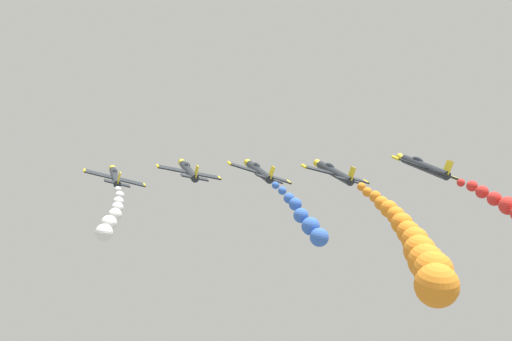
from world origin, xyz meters
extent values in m
cylinder|color=#23282D|center=(-18.08, 14.17, 102.44)|extent=(1.40, 9.00, 1.40)
cone|color=yellow|center=(-18.08, 19.27, 102.44)|extent=(1.33, 1.20, 1.33)
cube|color=#23282D|center=(-18.12, 13.77, 102.35)|extent=(8.76, 1.90, 3.16)
cylinder|color=yellow|center=(-22.46, 13.77, 103.85)|extent=(0.46, 1.40, 0.46)
cylinder|color=yellow|center=(-13.77, 13.77, 100.85)|extent=(0.46, 1.40, 0.46)
cube|color=#23282D|center=(-18.07, 10.17, 102.49)|extent=(3.65, 1.20, 1.41)
cube|color=yellow|center=(-17.77, 10.07, 103.36)|extent=(0.65, 1.10, 1.56)
ellipsoid|color=black|center=(-17.92, 15.97, 102.91)|extent=(0.98, 2.20, 0.92)
sphere|color=white|center=(-18.23, 6.80, 102.50)|extent=(0.93, 0.93, 0.93)
sphere|color=white|center=(-18.19, 4.42, 102.32)|extent=(1.20, 1.20, 1.20)
sphere|color=white|center=(-18.55, 2.05, 102.15)|extent=(1.38, 1.38, 1.38)
sphere|color=white|center=(-18.86, -0.33, 102.08)|extent=(1.53, 1.53, 1.53)
sphere|color=white|center=(-19.34, -2.70, 101.95)|extent=(1.69, 1.69, 1.69)
sphere|color=white|center=(-20.24, -5.08, 101.76)|extent=(1.91, 1.91, 1.91)
sphere|color=white|center=(-20.97, -7.45, 101.47)|extent=(2.05, 2.05, 2.05)
cylinder|color=#23282D|center=(-8.18, 6.14, 104.56)|extent=(1.35, 9.00, 1.35)
cone|color=yellow|center=(-8.18, 11.24, 104.56)|extent=(1.29, 1.20, 1.29)
cube|color=#23282D|center=(-8.21, 5.74, 104.46)|extent=(8.92, 1.90, 2.62)
cylinder|color=yellow|center=(-12.64, 5.74, 105.68)|extent=(0.44, 1.40, 0.44)
cylinder|color=yellow|center=(-3.78, 5.74, 103.24)|extent=(0.44, 1.40, 0.44)
cube|color=#23282D|center=(-8.17, 2.14, 104.61)|extent=(3.71, 1.20, 1.18)
cube|color=yellow|center=(-7.93, 2.04, 105.49)|extent=(0.56, 1.10, 1.58)
ellipsoid|color=black|center=(-8.05, 7.94, 105.03)|extent=(0.96, 2.20, 0.89)
cylinder|color=#23282D|center=(0.42, -0.16, 105.33)|extent=(1.42, 9.00, 1.42)
cone|color=yellow|center=(0.42, 4.94, 105.33)|extent=(1.35, 1.20, 1.35)
cube|color=#23282D|center=(0.39, -0.56, 105.24)|extent=(8.64, 1.90, 3.50)
cylinder|color=yellow|center=(-3.90, -0.56, 106.90)|extent=(0.47, 1.40, 0.47)
cylinder|color=yellow|center=(4.67, -0.56, 103.57)|extent=(0.47, 1.40, 0.47)
cube|color=#23282D|center=(0.44, -4.16, 105.38)|extent=(3.61, 1.20, 1.54)
cube|color=yellow|center=(0.77, -4.26, 106.23)|extent=(0.71, 1.10, 1.54)
ellipsoid|color=black|center=(0.60, 1.64, 105.79)|extent=(1.00, 2.20, 0.94)
sphere|color=blue|center=(0.31, -7.16, 105.28)|extent=(0.96, 0.96, 0.96)
sphere|color=blue|center=(0.48, -9.16, 105.11)|extent=(1.04, 1.04, 1.04)
sphere|color=blue|center=(0.61, -11.16, 104.72)|extent=(1.32, 1.32, 1.32)
sphere|color=blue|center=(0.63, -13.16, 104.58)|extent=(1.53, 1.53, 1.53)
sphere|color=blue|center=(0.55, -15.16, 103.83)|extent=(1.73, 1.73, 1.73)
sphere|color=blue|center=(0.91, -17.16, 103.19)|extent=(2.06, 2.06, 2.06)
sphere|color=blue|center=(1.10, -19.16, 102.59)|extent=(2.07, 2.07, 2.07)
cylinder|color=#23282D|center=(8.13, -7.85, 106.47)|extent=(1.38, 9.00, 1.38)
cone|color=yellow|center=(8.13, -2.75, 106.47)|extent=(1.31, 1.20, 1.31)
cube|color=#23282D|center=(8.10, -8.25, 106.37)|extent=(8.83, 1.90, 2.92)
cylinder|color=yellow|center=(3.71, -8.25, 107.75)|extent=(0.45, 1.40, 0.45)
cylinder|color=yellow|center=(12.49, -8.25, 104.99)|extent=(0.45, 1.40, 0.45)
cube|color=#23282D|center=(8.15, -11.85, 106.51)|extent=(3.68, 1.20, 1.31)
cube|color=yellow|center=(8.42, -11.95, 107.39)|extent=(0.61, 1.10, 1.57)
ellipsoid|color=black|center=(8.28, -6.05, 106.94)|extent=(0.97, 2.20, 0.91)
sphere|color=orange|center=(8.25, -14.87, 106.50)|extent=(1.03, 1.03, 1.03)
sphere|color=orange|center=(7.91, -16.90, 106.46)|extent=(1.10, 1.10, 1.10)
sphere|color=orange|center=(7.80, -18.92, 106.51)|extent=(1.32, 1.32, 1.32)
sphere|color=orange|center=(7.45, -20.95, 106.38)|extent=(1.54, 1.54, 1.54)
sphere|color=orange|center=(7.16, -22.97, 106.41)|extent=(1.83, 1.83, 1.83)
sphere|color=orange|center=(6.75, -25.00, 106.39)|extent=(1.83, 1.83, 1.83)
sphere|color=orange|center=(6.20, -27.02, 106.30)|extent=(2.11, 2.11, 2.11)
sphere|color=orange|center=(5.65, -29.05, 106.17)|extent=(2.20, 2.20, 2.20)
sphere|color=orange|center=(5.06, -31.07, 106.20)|extent=(2.43, 2.43, 2.43)
sphere|color=orange|center=(4.22, -33.10, 106.08)|extent=(2.79, 2.79, 2.79)
sphere|color=orange|center=(3.51, -35.12, 106.00)|extent=(3.01, 3.01, 3.01)
sphere|color=orange|center=(2.80, -37.15, 106.17)|extent=(3.15, 3.15, 3.15)
sphere|color=orange|center=(1.71, -39.17, 106.01)|extent=(3.36, 3.36, 3.36)
cylinder|color=#23282D|center=(17.16, -14.15, 108.06)|extent=(1.41, 9.00, 1.41)
cone|color=yellow|center=(17.16, -9.05, 108.06)|extent=(1.34, 1.20, 1.34)
cube|color=#23282D|center=(17.12, -14.55, 107.97)|extent=(8.68, 1.90, 3.38)
cylinder|color=yellow|center=(12.81, -14.55, 109.57)|extent=(0.46, 1.40, 0.46)
cylinder|color=yellow|center=(21.43, -14.55, 106.36)|extent=(0.46, 1.40, 0.46)
cube|color=#23282D|center=(17.17, -18.15, 108.11)|extent=(3.62, 1.20, 1.50)
cube|color=yellow|center=(17.49, -18.25, 108.96)|extent=(0.69, 1.10, 1.55)
ellipsoid|color=black|center=(17.33, -12.35, 108.52)|extent=(0.99, 2.20, 0.94)
sphere|color=red|center=(17.24, -21.08, 107.88)|extent=(0.90, 0.90, 0.90)
sphere|color=red|center=(17.20, -23.01, 108.02)|extent=(1.21, 1.21, 1.21)
sphere|color=red|center=(16.97, -24.94, 107.92)|extent=(1.37, 1.37, 1.37)
sphere|color=red|center=(16.93, -26.87, 107.75)|extent=(1.47, 1.47, 1.47)
sphere|color=red|center=(16.99, -28.80, 107.59)|extent=(1.84, 1.84, 1.84)
camera|label=1|loc=(-23.07, -72.36, 124.89)|focal=40.01mm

